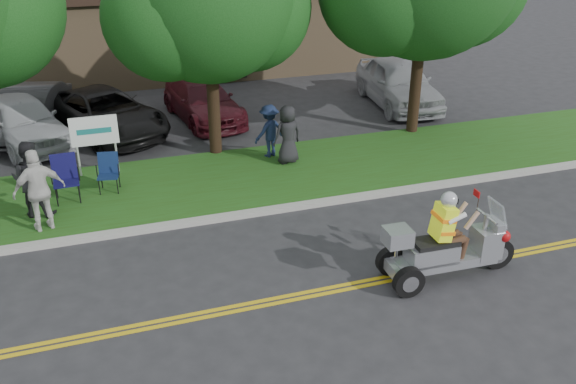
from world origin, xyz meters
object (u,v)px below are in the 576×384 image
object	(u,v)px
lawn_chair_a	(65,175)
lawn_chair_b	(108,170)
parked_car_right	(203,101)
parked_car_far_right	(398,82)
parked_car_left	(29,111)
parked_car_far_left	(21,120)
parked_car_mid	(105,113)
spectator_adult_right	(39,190)
trike_scooter	(445,249)
spectator_adult_mid	(31,179)

from	to	relation	value
lawn_chair_a	lawn_chair_b	size ratio (longest dim) A/B	1.18
parked_car_right	parked_car_far_right	size ratio (longest dim) A/B	0.90
parked_car_left	parked_car_far_right	size ratio (longest dim) A/B	0.90
parked_car_far_left	parked_car_mid	world-z (taller)	parked_car_far_left
lawn_chair_b	parked_car_far_right	xyz separation A→B (m)	(10.68, 4.51, 0.20)
spectator_adult_right	parked_car_far_right	xyz separation A→B (m)	(12.23, 6.24, -0.21)
parked_car_far_left	lawn_chair_b	bearing A→B (deg)	-85.27
parked_car_mid	trike_scooter	bearing A→B (deg)	-86.31
lawn_chair_b	parked_car_mid	xyz separation A→B (m)	(0.18, 4.67, 0.06)
spectator_adult_mid	parked_car_left	world-z (taller)	spectator_adult_mid
trike_scooter	parked_car_right	world-z (taller)	trike_scooter
spectator_adult_right	parked_car_left	xyz separation A→B (m)	(-0.60, 7.24, -0.32)
trike_scooter	parked_car_mid	distance (m)	12.39
spectator_adult_right	parked_car_far_left	size ratio (longest dim) A/B	0.42
parked_car_mid	parked_car_far_right	bearing A→B (deg)	-25.68
spectator_adult_mid	lawn_chair_a	bearing A→B (deg)	-117.12
spectator_adult_right	parked_car_mid	distance (m)	6.63
parked_car_left	parked_car_mid	bearing A→B (deg)	-4.02
parked_car_right	spectator_adult_right	bearing A→B (deg)	-135.08
trike_scooter	lawn_chair_b	xyz separation A→B (m)	(-6.10, 6.23, -0.01)
parked_car_far_left	parked_car_far_right	distance (m)	13.00
parked_car_mid	parked_car_far_right	world-z (taller)	parked_car_far_right
parked_car_left	parked_car_right	xyz separation A→B (m)	(5.63, -0.39, -0.09)
spectator_adult_right	parked_car_far_left	world-z (taller)	spectator_adult_right
parked_car_right	parked_car_far_left	bearing A→B (deg)	177.36
parked_car_right	parked_car_far_right	world-z (taller)	parked_car_far_right
lawn_chair_b	parked_car_right	distance (m)	6.20
parked_car_left	parked_car_far_right	world-z (taller)	parked_car_far_right
lawn_chair_b	parked_car_right	world-z (taller)	parked_car_right
trike_scooter	parked_car_far_right	world-z (taller)	trike_scooter
lawn_chair_b	parked_car_far_right	world-z (taller)	parked_car_far_right
lawn_chair_b	parked_car_left	distance (m)	5.92
spectator_adult_right	trike_scooter	bearing A→B (deg)	133.85
parked_car_mid	parked_car_right	world-z (taller)	parked_car_mid
trike_scooter	lawn_chair_a	bearing A→B (deg)	142.02
lawn_chair_b	spectator_adult_right	xyz separation A→B (m)	(-1.55, -1.73, 0.41)
lawn_chair_b	spectator_adult_right	size ratio (longest dim) A/B	0.51
parked_car_far_left	parked_car_left	distance (m)	1.03
lawn_chair_a	spectator_adult_mid	bearing A→B (deg)	-137.82
lawn_chair_a	parked_car_far_right	distance (m)	12.65
parked_car_left	parked_car_mid	xyz separation A→B (m)	(2.33, -0.85, -0.03)
lawn_chair_a	parked_car_far_left	size ratio (longest dim) A/B	0.25
lawn_chair_a	trike_scooter	bearing A→B (deg)	-41.58
trike_scooter	lawn_chair_b	world-z (taller)	trike_scooter
lawn_chair_b	parked_car_far_left	xyz separation A→B (m)	(-2.32, 4.50, 0.12)
spectator_adult_right	parked_car_right	size ratio (longest dim) A/B	0.42
parked_car_left	parked_car_right	size ratio (longest dim) A/B	1.00
parked_car_far_left	parked_car_right	xyz separation A→B (m)	(5.80, 0.63, -0.12)
parked_car_right	lawn_chair_b	bearing A→B (deg)	-132.99
lawn_chair_a	parked_car_mid	world-z (taller)	parked_car_mid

